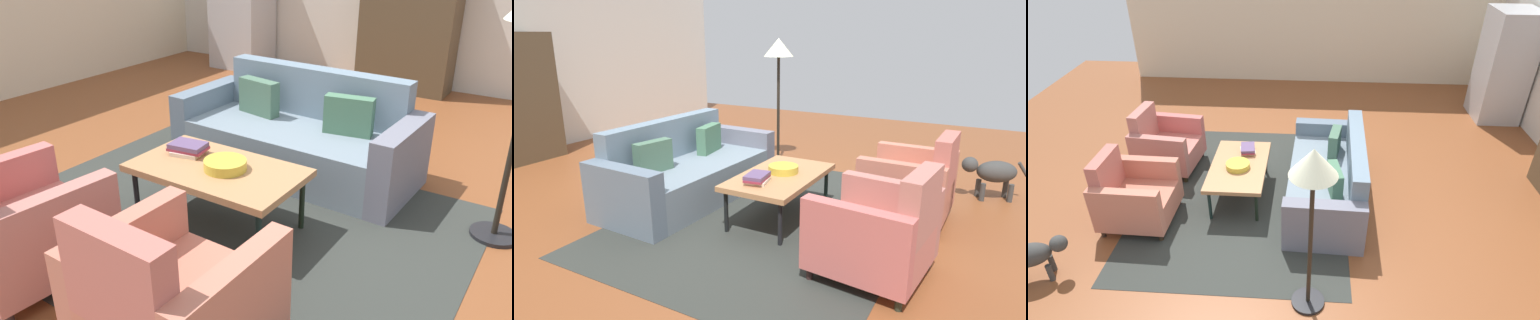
# 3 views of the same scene
# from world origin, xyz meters

# --- Properties ---
(ground_plane) EXTENTS (10.77, 10.77, 0.00)m
(ground_plane) POSITION_xyz_m (0.00, 0.00, 0.00)
(ground_plane) COLOR brown
(wall_left) EXTENTS (0.12, 7.39, 2.80)m
(wall_left) POSITION_xyz_m (-4.49, 0.00, 1.40)
(wall_left) COLOR beige
(wall_left) RESTS_ON ground
(area_rug) EXTENTS (3.40, 2.60, 0.01)m
(area_rug) POSITION_xyz_m (-0.31, -0.79, 0.00)
(area_rug) COLOR #303430
(area_rug) RESTS_ON ground
(couch) EXTENTS (2.13, 0.97, 0.86)m
(couch) POSITION_xyz_m (-0.31, 0.35, 0.29)
(couch) COLOR slate
(couch) RESTS_ON ground
(coffee_table) EXTENTS (1.20, 0.70, 0.46)m
(coffee_table) POSITION_xyz_m (-0.31, -0.84, 0.42)
(coffee_table) COLOR black
(coffee_table) RESTS_ON ground
(armchair_left) EXTENTS (0.88, 0.88, 0.88)m
(armchair_left) POSITION_xyz_m (-0.92, -2.00, 0.34)
(armchair_left) COLOR #2E1C1C
(armchair_left) RESTS_ON ground
(armchair_right) EXTENTS (0.82, 0.82, 0.88)m
(armchair_right) POSITION_xyz_m (0.29, -2.00, 0.34)
(armchair_right) COLOR #301C1C
(armchair_right) RESTS_ON ground
(fruit_bowl) EXTENTS (0.30, 0.30, 0.07)m
(fruit_bowl) POSITION_xyz_m (-0.24, -0.84, 0.49)
(fruit_bowl) COLOR gold
(fruit_bowl) RESTS_ON coffee_table
(book_stack) EXTENTS (0.30, 0.24, 0.08)m
(book_stack) POSITION_xyz_m (-0.63, -0.77, 0.50)
(book_stack) COLOR beige
(book_stack) RESTS_ON coffee_table
(refrigerator) EXTENTS (0.80, 0.73, 1.85)m
(refrigerator) POSITION_xyz_m (-2.94, 3.25, 0.93)
(refrigerator) COLOR #B7BABF
(refrigerator) RESTS_ON ground
(floor_lamp) EXTENTS (0.40, 0.40, 1.72)m
(floor_lamp) POSITION_xyz_m (1.40, 0.08, 1.44)
(floor_lamp) COLOR black
(floor_lamp) RESTS_ON ground
(dog) EXTENTS (0.39, 0.67, 0.48)m
(dog) POSITION_xyz_m (1.27, -2.65, 0.31)
(dog) COLOR #3A3A38
(dog) RESTS_ON ground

